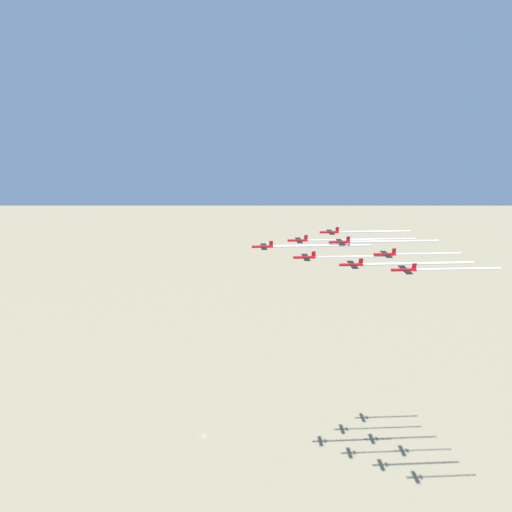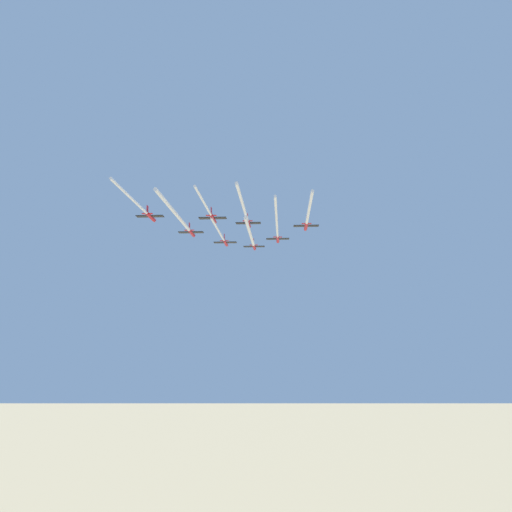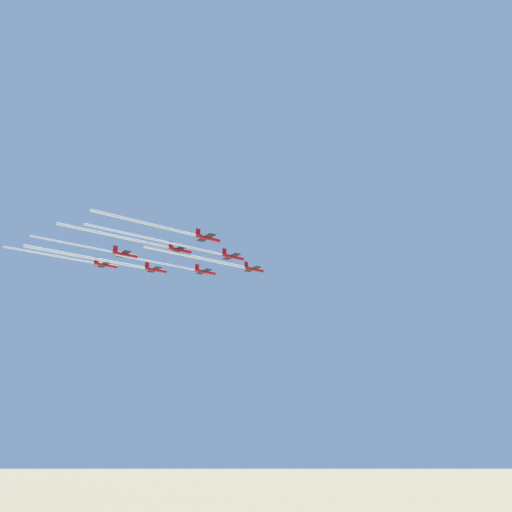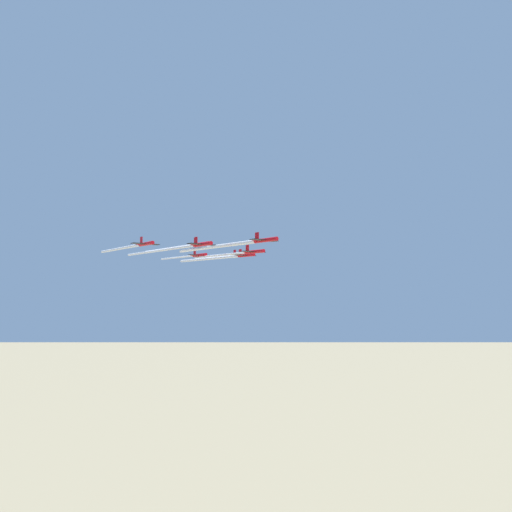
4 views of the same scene
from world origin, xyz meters
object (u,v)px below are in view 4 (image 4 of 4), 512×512
at_px(jet_0, 265,240).
at_px(jet_7, 199,255).
at_px(jet_1, 254,252).
at_px(jet_6, 240,255).
at_px(jet_3, 246,255).
at_px(jet_5, 146,244).
at_px(jet_2, 202,244).
at_px(jet_4, 200,244).

xyz_separation_m(jet_0, jet_7, (-28.29, -47.71, -0.92)).
bearing_deg(jet_1, jet_6, -120.47).
xyz_separation_m(jet_3, jet_5, (40.22, -14.30, 1.89)).
bearing_deg(jet_2, jet_1, -180.00).
xyz_separation_m(jet_2, jet_7, (-32.27, -27.04, -0.38)).
bearing_deg(jet_0, jet_2, -59.53).
xyz_separation_m(jet_3, jet_4, (20.11, -7.15, 3.21)).
height_order(jet_0, jet_4, jet_4).
height_order(jet_1, jet_6, jet_6).
bearing_deg(jet_7, jet_6, 180.00).
xyz_separation_m(jet_1, jet_3, (-16.13, -13.52, 0.23)).
distance_m(jet_1, jet_6, 42.14).
height_order(jet_3, jet_7, jet_7).
distance_m(jet_1, jet_4, 21.33).
xyz_separation_m(jet_0, jet_2, (3.98, -20.67, -0.54)).
relative_size(jet_3, jet_5, 1.00).
bearing_deg(jet_1, jet_3, -120.47).
bearing_deg(jet_1, jet_0, 59.53).
bearing_deg(jet_4, jet_3, -180.00).
relative_size(jet_1, jet_7, 1.00).
height_order(jet_2, jet_4, jet_4).
xyz_separation_m(jet_0, jet_4, (-12.16, -34.19, 1.67)).
bearing_deg(jet_3, jet_2, 29.54).
relative_size(jet_6, jet_7, 1.00).
height_order(jet_3, jet_6, jet_6).
height_order(jet_3, jet_5, jet_5).
bearing_deg(jet_0, jet_4, -90.00).
bearing_deg(jet_1, jet_4, -59.53).
relative_size(jet_3, jet_6, 1.00).
relative_size(jet_0, jet_6, 1.00).
xyz_separation_m(jet_0, jet_5, (7.95, -41.34, 0.34)).
distance_m(jet_4, jet_5, 21.39).
bearing_deg(jet_4, jet_0, 90.00).
relative_size(jet_0, jet_5, 1.00).
bearing_deg(jet_7, jet_4, 59.53).
bearing_deg(jet_0, jet_1, -120.47).
xyz_separation_m(jet_5, jet_7, (-36.25, -6.37, -1.27)).
relative_size(jet_0, jet_1, 1.00).
height_order(jet_5, jet_7, jet_5).
relative_size(jet_1, jet_4, 1.00).
bearing_deg(jet_2, jet_0, 120.47).
bearing_deg(jet_6, jet_1, 59.53).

